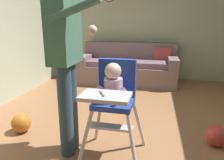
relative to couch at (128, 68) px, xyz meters
name	(u,v)px	position (x,y,z in m)	size (l,w,h in m)	color
ground	(124,142)	(0.25, -2.40, -0.38)	(5.73, 7.38, 0.10)	#9F6B44
wall_far	(143,23)	(0.25, 0.52, 0.94)	(4.93, 0.06, 2.54)	beige
couch	(128,68)	(0.00, 0.00, 0.00)	(2.06, 0.86, 0.86)	slate
high_chair	(114,92)	(0.19, -2.76, 0.34)	(0.63, 0.75, 0.97)	silver
adult_standing	(66,58)	(-0.27, -2.75, 0.65)	(0.51, 0.50, 1.73)	#334A5A
toy_ball	(21,123)	(-1.01, -2.48, -0.21)	(0.23, 0.23, 0.23)	orange
toy_ball_second	(217,136)	(1.26, -2.35, -0.22)	(0.23, 0.23, 0.23)	#D13D33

